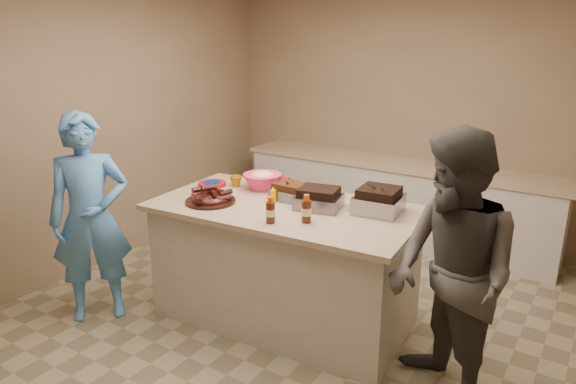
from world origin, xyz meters
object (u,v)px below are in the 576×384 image
Objects in this scene: rib_platter at (211,202)px; guest_blue at (102,313)px; plastic_cup at (236,186)px; bbq_bottle_a at (271,223)px; coleslaw_bowl at (263,189)px; island at (285,317)px; roasting_pan at (378,212)px; mustard_bottle at (273,202)px; bbq_bottle_b at (306,222)px.

guest_blue is (-0.79, -0.55, -0.98)m from rib_platter.
bbq_bottle_a is at bearing -36.70° from plastic_cup.
plastic_cup is at bearing 103.01° from rib_platter.
coleslaw_bowl is 1.73× the size of bbq_bottle_a.
island is at bearing -33.92° from coleslaw_bowl.
island is 1.10m from coleslaw_bowl.
bbq_bottle_a is (-0.55, -0.62, 0.00)m from roasting_pan.
coleslaw_bowl is 0.19× the size of guest_blue.
plastic_cup is (-0.52, 0.17, 0.00)m from mustard_bottle.
bbq_bottle_a is at bearing -136.88° from roasting_pan.
rib_platter is at bearing -104.19° from coleslaw_bowl.
island is 1.06m from bbq_bottle_b.
bbq_bottle_b is 1.06m from plastic_cup.
plastic_cup is (-0.98, 0.43, 0.00)m from bbq_bottle_b.
bbq_bottle_a is 1.88× the size of plastic_cup.
guest_blue is at bearing -160.73° from bbq_bottle_b.
plastic_cup is (-0.77, 0.57, 0.00)m from bbq_bottle_a.
coleslaw_bowl is (-1.08, 0.02, 0.00)m from roasting_pan.
coleslaw_bowl reaches higher than plastic_cup.
bbq_bottle_b is 0.53m from mustard_bottle.
bbq_bottle_b is (0.87, 0.03, 0.00)m from rib_platter.
mustard_bottle is at bearing 160.62° from island.
coleslaw_bowl is 0.25m from plastic_cup.
roasting_pan is 1.08m from coleslaw_bowl.
island is 20.16× the size of plastic_cup.
rib_platter is 0.67m from bbq_bottle_a.
island is 6.26× the size of roasting_pan.
coleslaw_bowl is at bearing 75.81° from rib_platter.
rib_platter is 1.94× the size of bbq_bottle_b.
roasting_pan is (0.68, 0.25, 0.98)m from island.
roasting_pan is 3.22× the size of plastic_cup.
roasting_pan is 1.72× the size of bbq_bottle_a.
plastic_cup is 1.56m from guest_blue.
bbq_bottle_a is 0.96m from plastic_cup.
mustard_bottle reaches higher than guest_blue.
bbq_bottle_b is 1.61× the size of mustard_bottle.
bbq_bottle_b is 2.01× the size of plastic_cup.
coleslaw_bowl reaches higher than rib_platter.
bbq_bottle_a is 0.47m from mustard_bottle.
mustard_bottle is at bearing -169.84° from roasting_pan.
bbq_bottle_a is at bearing -33.14° from guest_blue.
roasting_pan is at bearing 53.78° from bbq_bottle_b.
rib_platter reaches higher than guest_blue.
coleslaw_bowl is 0.89m from bbq_bottle_b.
plastic_cup is (-0.11, 0.46, 0.00)m from rib_platter.
roasting_pan is at bearing 2.00° from plastic_cup.
coleslaw_bowl reaches higher than bbq_bottle_b.
bbq_bottle_a is 0.25m from bbq_bottle_b.
coleslaw_bowl is at bearing 146.25° from bbq_bottle_b.
mustard_bottle is at bearing -40.71° from coleslaw_bowl.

